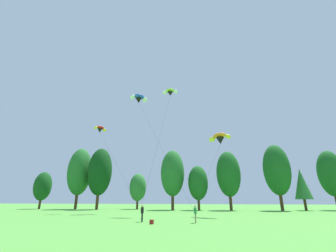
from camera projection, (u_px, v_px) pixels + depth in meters
name	position (u px, v px, depth m)	size (l,w,h in m)	color
treeline_tree_a	(43.00, 186.00, 56.67)	(4.20, 4.20, 8.87)	#472D19
treeline_tree_b	(80.00, 171.00, 56.29)	(5.75, 5.75, 14.61)	#472D19
treeline_tree_c	(100.00, 172.00, 54.49)	(5.65, 5.65, 14.25)	#472D19
treeline_tree_d	(138.00, 187.00, 55.37)	(4.06, 4.06, 8.37)	#472D19
treeline_tree_e	(172.00, 173.00, 52.06)	(5.38, 5.38, 13.26)	#472D19
treeline_tree_f	(198.00, 183.00, 50.10)	(4.35, 4.35, 9.45)	#472D19
treeline_tree_g	(228.00, 174.00, 50.09)	(5.20, 5.20, 12.61)	#472D19
treeline_tree_h	(277.00, 170.00, 48.84)	(5.53, 5.53, 13.81)	#472D19
treeline_tree_i	(302.00, 184.00, 48.48)	(3.49, 3.49, 8.58)	#472D19
treeline_tree_j	(331.00, 173.00, 50.43)	(5.28, 5.28, 12.88)	#472D19
kite_flyer_near	(142.00, 212.00, 23.43)	(0.27, 0.58, 1.69)	black
kite_flyer_mid	(195.00, 212.00, 22.32)	(0.25, 0.57, 1.69)	gray
parafoil_kite_high_red_yellow	(100.00, 129.00, 43.17)	(13.80, 15.52, 14.52)	red
parafoil_kite_mid_orange	(220.00, 138.00, 34.31)	(5.48, 11.46, 10.77)	orange
parafoil_kite_far_lime_white	(170.00, 92.00, 39.50)	(2.91, 11.61, 19.55)	#93D633
parafoil_kite_low_blue_white	(139.00, 98.00, 46.64)	(13.54, 18.56, 21.85)	blue
backpack	(152.00, 222.00, 21.10)	(0.32, 0.24, 0.40)	maroon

